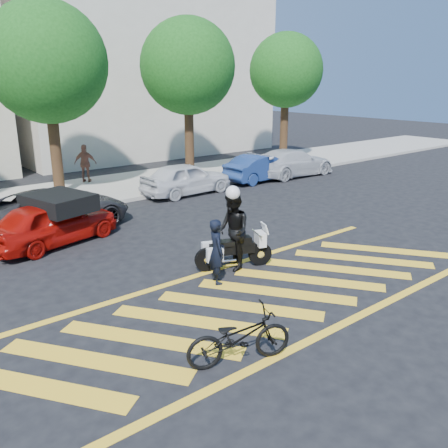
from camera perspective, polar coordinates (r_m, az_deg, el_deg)
ground at (r=10.71m, az=4.33°, el=-8.87°), size 90.00×90.00×0.00m
sidewalk at (r=20.63m, az=-19.09°, el=3.26°), size 60.00×5.00×0.15m
crosswalk at (r=10.69m, az=4.18°, el=-8.91°), size 12.33×4.00×0.01m
building_right at (r=32.06m, az=-10.18°, el=18.34°), size 16.00×8.00×11.00m
tree_center at (r=20.21m, az=-20.24°, el=17.30°), size 4.60×4.60×7.56m
tree_right at (r=23.21m, az=-4.19°, el=17.98°), size 4.40×4.40×7.41m
tree_far_right at (r=27.45m, az=7.57°, el=17.53°), size 4.00×4.00×7.10m
officer_bike at (r=11.16m, az=-0.90°, el=-3.32°), size 0.55×0.67×1.58m
bicycle at (r=8.26m, az=1.83°, el=-13.44°), size 1.97×1.24×0.98m
police_motorcycle at (r=12.11m, az=1.05°, el=-3.14°), size 1.95×1.08×0.91m
officer_moto at (r=11.92m, az=1.04°, el=-0.88°), size 1.07×1.19×2.00m
red_convertible at (r=14.70m, az=-19.91°, el=0.19°), size 4.16×2.51×1.33m
parked_mid_left at (r=16.09m, az=-19.70°, el=1.64°), size 4.95×2.57×1.33m
parked_mid_right at (r=19.97m, az=-4.56°, el=5.49°), size 4.00×1.70×1.35m
parked_right at (r=22.65m, az=4.54°, el=6.78°), size 3.91×1.48×1.27m
parked_far_right at (r=23.99m, az=8.25°, el=7.33°), size 4.69×2.02×1.35m
pedestrian_right at (r=22.51m, az=-16.33°, el=7.02°), size 1.04×0.94×1.70m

